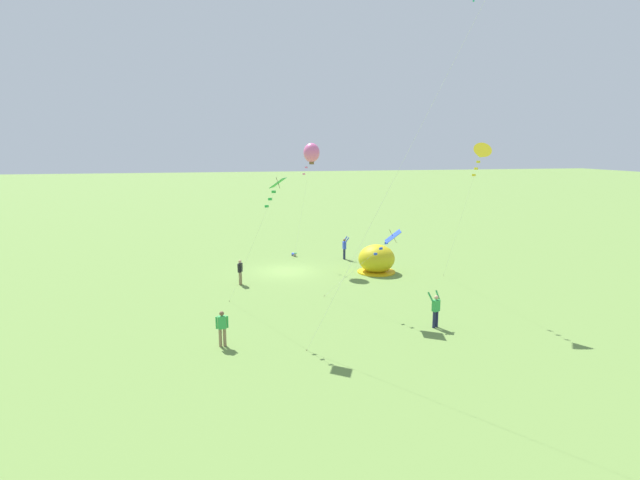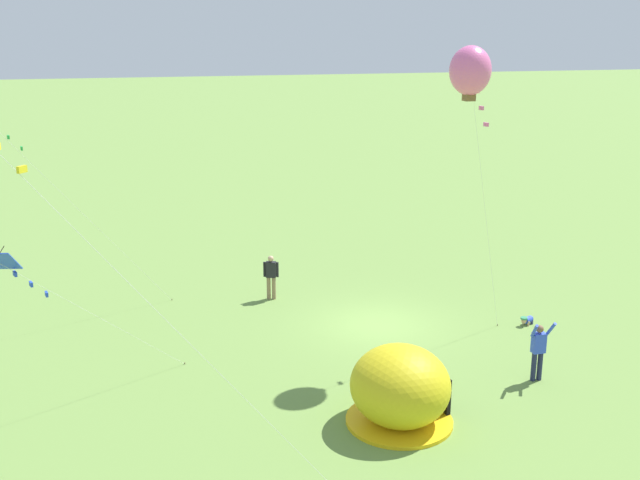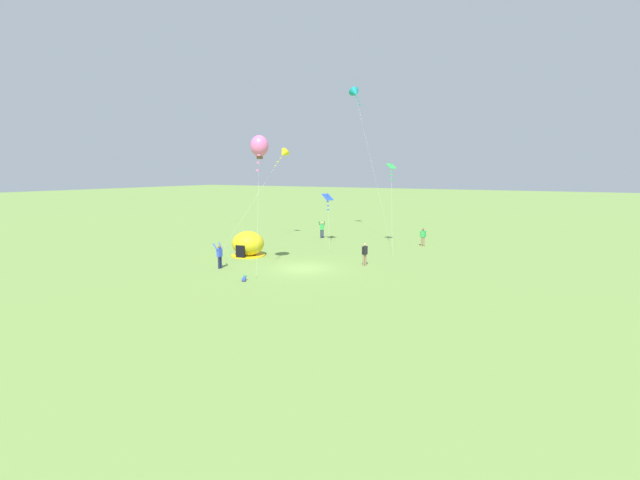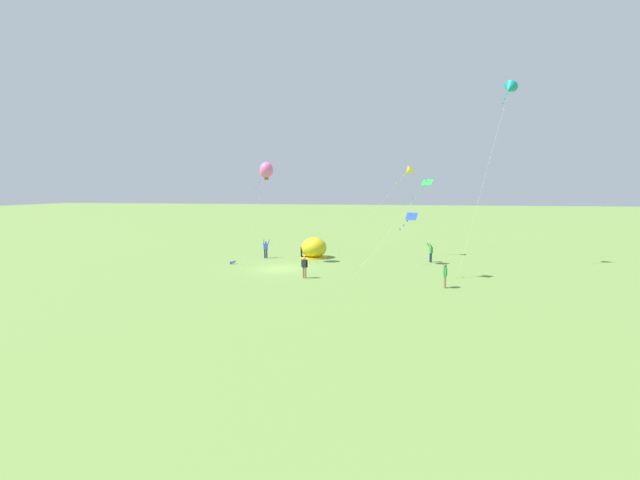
# 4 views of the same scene
# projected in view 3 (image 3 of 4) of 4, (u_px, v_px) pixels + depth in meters

# --- Properties ---
(ground_plane) EXTENTS (300.00, 300.00, 0.00)m
(ground_plane) POSITION_uv_depth(u_px,v_px,m) (303.00, 268.00, 31.31)
(ground_plane) COLOR olive
(popup_tent) EXTENTS (2.81, 2.81, 2.10)m
(popup_tent) POSITION_uv_depth(u_px,v_px,m) (248.00, 244.00, 35.79)
(popup_tent) COLOR gold
(popup_tent) RESTS_ON ground
(toddler_crawling) EXTENTS (0.40, 0.55, 0.32)m
(toddler_crawling) POSITION_uv_depth(u_px,v_px,m) (244.00, 278.00, 27.65)
(toddler_crawling) COLOR blue
(toddler_crawling) RESTS_ON ground
(person_center_field) EXTENTS (0.36, 0.56, 1.72)m
(person_center_field) POSITION_uv_depth(u_px,v_px,m) (365.00, 253.00, 32.02)
(person_center_field) COLOR #8C7251
(person_center_field) RESTS_ON ground
(person_flying_kite) EXTENTS (0.71, 0.61, 1.89)m
(person_flying_kite) POSITION_uv_depth(u_px,v_px,m) (322.00, 229.00, 45.45)
(person_flying_kite) COLOR #1E2347
(person_flying_kite) RESTS_ON ground
(person_arms_raised) EXTENTS (0.47, 0.68, 1.89)m
(person_arms_raised) POSITION_uv_depth(u_px,v_px,m) (219.00, 255.00, 31.12)
(person_arms_raised) COLOR #1E2347
(person_arms_raised) RESTS_ON ground
(person_with_toddler) EXTENTS (0.59, 0.26, 1.72)m
(person_with_toddler) POSITION_uv_depth(u_px,v_px,m) (423.00, 236.00, 40.44)
(person_with_toddler) COLOR #8C7251
(person_with_toddler) RESTS_ON ground
(kite_pink) EXTENTS (1.73, 2.76, 9.48)m
(kite_pink) POSITION_uv_depth(u_px,v_px,m) (259.00, 146.00, 29.43)
(kite_pink) COLOR silver
(kite_pink) RESTS_ON ground
(kite_teal) EXTENTS (7.13, 5.53, 16.45)m
(kite_teal) POSITION_uv_depth(u_px,v_px,m) (355.00, 93.00, 48.02)
(kite_teal) COLOR silver
(kite_teal) RESTS_ON ground
(kite_green) EXTENTS (2.79, 6.17, 7.79)m
(kite_green) POSITION_uv_depth(u_px,v_px,m) (391.00, 169.00, 39.50)
(kite_green) COLOR silver
(kite_green) RESTS_ON ground
(kite_yellow) EXTENTS (2.49, 8.10, 9.43)m
(kite_yellow) POSITION_uv_depth(u_px,v_px,m) (283.00, 154.00, 43.90)
(kite_yellow) COLOR silver
(kite_yellow) RESTS_ON ground
(kite_blue) EXTENTS (3.21, 5.21, 4.86)m
(kite_blue) POSITION_uv_depth(u_px,v_px,m) (328.00, 199.00, 42.26)
(kite_blue) COLOR silver
(kite_blue) RESTS_ON ground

